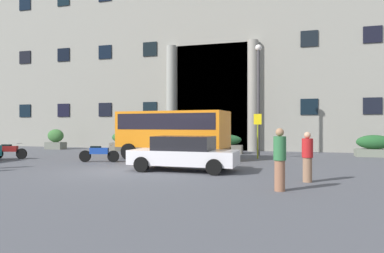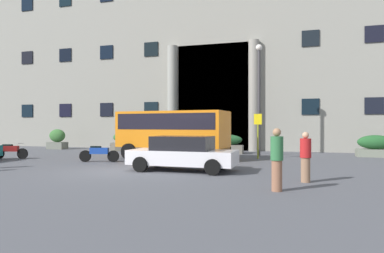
# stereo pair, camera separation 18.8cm
# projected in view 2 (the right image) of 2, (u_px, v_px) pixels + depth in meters

# --- Properties ---
(ground_plane) EXTENTS (80.00, 64.00, 0.12)m
(ground_plane) POSITION_uv_depth(u_px,v_px,m) (116.00, 173.00, 13.99)
(ground_plane) COLOR #4D4F56
(office_building_facade) EXTENTS (40.52, 9.65, 14.61)m
(office_building_facade) POSITION_uv_depth(u_px,v_px,m) (213.00, 65.00, 30.73)
(office_building_facade) COLOR gray
(office_building_facade) RESTS_ON ground_plane
(orange_minibus) EXTENTS (6.20, 3.07, 2.66)m
(orange_minibus) POSITION_uv_depth(u_px,v_px,m) (173.00, 131.00, 19.12)
(orange_minibus) COLOR orange
(orange_minibus) RESTS_ON ground_plane
(bus_stop_sign) EXTENTS (0.44, 0.08, 2.54)m
(bus_stop_sign) POSITION_uv_depth(u_px,v_px,m) (258.00, 131.00, 19.37)
(bus_stop_sign) COLOR #929D1E
(bus_stop_sign) RESTS_ON ground_plane
(hedge_planter_entrance_left) EXTENTS (2.10, 0.70, 1.40)m
(hedge_planter_entrance_left) POSITION_uv_depth(u_px,v_px,m) (167.00, 142.00, 24.97)
(hedge_planter_entrance_left) COLOR slate
(hedge_planter_entrance_left) RESTS_ON ground_plane
(hedge_planter_far_west) EXTENTS (1.77, 0.95, 1.39)m
(hedge_planter_far_west) POSITION_uv_depth(u_px,v_px,m) (124.00, 142.00, 25.80)
(hedge_planter_far_west) COLOR #6C665B
(hedge_planter_far_west) RESTS_ON ground_plane
(hedge_planter_east) EXTENTS (1.45, 0.86, 1.59)m
(hedge_planter_east) POSITION_uv_depth(u_px,v_px,m) (57.00, 139.00, 27.28)
(hedge_planter_east) COLOR slate
(hedge_planter_east) RESTS_ON ground_plane
(hedge_planter_entrance_right) EXTENTS (2.12, 0.75, 1.28)m
(hedge_planter_entrance_right) POSITION_uv_depth(u_px,v_px,m) (227.00, 144.00, 22.94)
(hedge_planter_entrance_right) COLOR slate
(hedge_planter_entrance_right) RESTS_ON ground_plane
(hedge_planter_far_east) EXTENTS (2.11, 0.96, 1.31)m
(hedge_planter_far_east) POSITION_uv_depth(u_px,v_px,m) (376.00, 146.00, 20.45)
(hedge_planter_far_east) COLOR gray
(hedge_planter_far_east) RESTS_ON ground_plane
(parked_coupe_end) EXTENTS (4.47, 2.06, 1.44)m
(parked_coupe_end) POSITION_uv_depth(u_px,v_px,m) (183.00, 153.00, 14.20)
(parked_coupe_end) COLOR white
(parked_coupe_end) RESTS_ON ground_plane
(motorcycle_near_kerb) EXTENTS (1.96, 0.67, 0.89)m
(motorcycle_near_kerb) POSITION_uv_depth(u_px,v_px,m) (10.00, 151.00, 19.26)
(motorcycle_near_kerb) COLOR black
(motorcycle_near_kerb) RESTS_ON ground_plane
(scooter_by_planter) EXTENTS (2.05, 0.70, 0.89)m
(scooter_by_planter) POSITION_uv_depth(u_px,v_px,m) (98.00, 153.00, 17.62)
(scooter_by_planter) COLOR black
(scooter_by_planter) RESTS_ON ground_plane
(motorcycle_far_end) EXTENTS (2.06, 0.59, 0.89)m
(motorcycle_far_end) POSITION_uv_depth(u_px,v_px,m) (196.00, 155.00, 16.25)
(motorcycle_far_end) COLOR black
(motorcycle_far_end) RESTS_ON ground_plane
(pedestrian_child_trailing) EXTENTS (0.36, 0.36, 1.67)m
(pedestrian_child_trailing) POSITION_uv_depth(u_px,v_px,m) (306.00, 157.00, 11.32)
(pedestrian_child_trailing) COLOR #8D674D
(pedestrian_child_trailing) RESTS_ON ground_plane
(pedestrian_woman_with_bag) EXTENTS (0.36, 0.36, 1.81)m
(pedestrian_woman_with_bag) POSITION_uv_depth(u_px,v_px,m) (277.00, 159.00, 9.79)
(pedestrian_woman_with_bag) COLOR #8E5D44
(pedestrian_woman_with_bag) RESTS_ON ground_plane
(lamppost_plaza_centre) EXTENTS (0.40, 0.40, 6.91)m
(lamppost_plaza_centre) POSITION_uv_depth(u_px,v_px,m) (259.00, 90.00, 21.19)
(lamppost_plaza_centre) COLOR #3C3A3E
(lamppost_plaza_centre) RESTS_ON ground_plane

